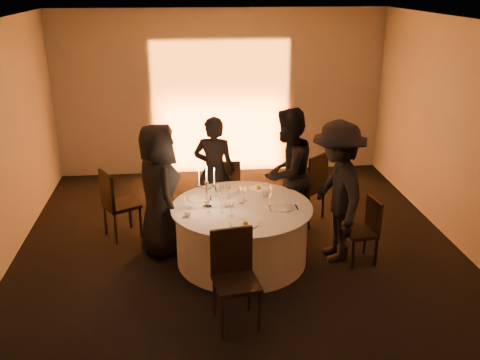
{
  "coord_description": "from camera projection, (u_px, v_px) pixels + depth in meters",
  "views": [
    {
      "loc": [
        -0.68,
        -6.17,
        3.48
      ],
      "look_at": [
        0.0,
        0.2,
        1.05
      ],
      "focal_mm": 40.0,
      "sensor_mm": 36.0,
      "label": 1
    }
  ],
  "objects": [
    {
      "name": "wine_glass_a",
      "position": [
        270.0,
        196.0,
        6.71
      ],
      "size": [
        0.07,
        0.07,
        0.19
      ],
      "color": "silver",
      "rests_on": "banquet_table"
    },
    {
      "name": "plate_left",
      "position": [
        198.0,
        199.0,
        6.97
      ],
      "size": [
        0.36,
        0.28,
        0.01
      ],
      "color": "white",
      "rests_on": "banquet_table"
    },
    {
      "name": "plate_front",
      "position": [
        245.0,
        224.0,
        6.25
      ],
      "size": [
        0.36,
        0.29,
        0.08
      ],
      "color": "white",
      "rests_on": "banquet_table"
    },
    {
      "name": "wall_right",
      "position": [
        475.0,
        144.0,
        6.81
      ],
      "size": [
        0.0,
        7.0,
        7.0
      ],
      "primitive_type": "plane",
      "rotation": [
        1.57,
        0.0,
        -1.57
      ],
      "color": "#B7B1AA",
      "rests_on": "floor"
    },
    {
      "name": "guest_right",
      "position": [
        337.0,
        192.0,
        6.78
      ],
      "size": [
        0.74,
        1.23,
        1.86
      ],
      "primitive_type": "imported",
      "rotation": [
        0.0,
        0.0,
        -1.53
      ],
      "color": "black",
      "rests_on": "floor"
    },
    {
      "name": "wall_back",
      "position": [
        221.0,
        93.0,
        9.76
      ],
      "size": [
        7.0,
        0.0,
        7.0
      ],
      "primitive_type": "plane",
      "rotation": [
        1.57,
        0.0,
        0.0
      ],
      "color": "#B7B1AA",
      "rests_on": "floor"
    },
    {
      "name": "plate_back_left",
      "position": [
        228.0,
        189.0,
        7.28
      ],
      "size": [
        0.36,
        0.28,
        0.08
      ],
      "color": "white",
      "rests_on": "banquet_table"
    },
    {
      "name": "guest_back_left",
      "position": [
        214.0,
        171.0,
        7.83
      ],
      "size": [
        0.68,
        0.52,
        1.65
      ],
      "primitive_type": "imported",
      "rotation": [
        0.0,
        0.0,
        2.92
      ],
      "color": "black",
      "rests_on": "floor"
    },
    {
      "name": "chair_front",
      "position": [
        234.0,
        272.0,
        5.61
      ],
      "size": [
        0.52,
        0.52,
        1.04
      ],
      "rotation": [
        0.0,
        0.0,
        0.15
      ],
      "color": "black",
      "rests_on": "floor"
    },
    {
      "name": "banquet_table",
      "position": [
        242.0,
        234.0,
        6.9
      ],
      "size": [
        1.8,
        1.8,
        0.77
      ],
      "color": "black",
      "rests_on": "floor"
    },
    {
      "name": "wall_front",
      "position": [
        305.0,
        325.0,
        3.25
      ],
      "size": [
        7.0,
        0.0,
        7.0
      ],
      "primitive_type": "plane",
      "rotation": [
        -1.57,
        0.0,
        0.0
      ],
      "color": "#B7B1AA",
      "rests_on": "floor"
    },
    {
      "name": "wine_glass_g",
      "position": [
        228.0,
        189.0,
        6.96
      ],
      "size": [
        0.07,
        0.07,
        0.19
      ],
      "color": "silver",
      "rests_on": "banquet_table"
    },
    {
      "name": "candelabra",
      "position": [
        207.0,
        193.0,
        6.66
      ],
      "size": [
        0.24,
        0.12,
        0.57
      ],
      "color": "silver",
      "rests_on": "banquet_table"
    },
    {
      "name": "chair_right",
      "position": [
        366.0,
        227.0,
        6.86
      ],
      "size": [
        0.42,
        0.42,
        0.86
      ],
      "rotation": [
        0.0,
        0.0,
        -1.45
      ],
      "color": "black",
      "rests_on": "floor"
    },
    {
      "name": "wine_glass_d",
      "position": [
        232.0,
        206.0,
        6.42
      ],
      "size": [
        0.07,
        0.07,
        0.19
      ],
      "color": "silver",
      "rests_on": "banquet_table"
    },
    {
      "name": "wine_glass_e",
      "position": [
        222.0,
        202.0,
        6.54
      ],
      "size": [
        0.07,
        0.07,
        0.19
      ],
      "color": "silver",
      "rests_on": "banquet_table"
    },
    {
      "name": "ceiling",
      "position": [
        242.0,
        24.0,
        5.97
      ],
      "size": [
        7.0,
        7.0,
        0.0
      ],
      "primitive_type": "plane",
      "rotation": [
        3.14,
        0.0,
        0.0
      ],
      "color": "silver",
      "rests_on": "wall_back"
    },
    {
      "name": "coffee_cup",
      "position": [
        188.0,
        214.0,
        6.47
      ],
      "size": [
        0.11,
        0.11,
        0.07
      ],
      "color": "white",
      "rests_on": "banquet_table"
    },
    {
      "name": "wine_glass_b",
      "position": [
        208.0,
        202.0,
        6.54
      ],
      "size": [
        0.07,
        0.07,
        0.19
      ],
      "color": "silver",
      "rests_on": "banquet_table"
    },
    {
      "name": "wine_glass_f",
      "position": [
        245.0,
        191.0,
        6.89
      ],
      "size": [
        0.07,
        0.07,
        0.19
      ],
      "color": "silver",
      "rests_on": "banquet_table"
    },
    {
      "name": "guest_left",
      "position": [
        159.0,
        190.0,
        6.95
      ],
      "size": [
        0.81,
        1.0,
        1.78
      ],
      "primitive_type": "imported",
      "rotation": [
        0.0,
        0.0,
        1.9
      ],
      "color": "black",
      "rests_on": "floor"
    },
    {
      "name": "tumbler_a",
      "position": [
        227.0,
        203.0,
        6.74
      ],
      "size": [
        0.07,
        0.07,
        0.09
      ],
      "primitive_type": "cylinder",
      "color": "silver",
      "rests_on": "banquet_table"
    },
    {
      "name": "chair_left",
      "position": [
        116.0,
        201.0,
        7.46
      ],
      "size": [
        0.59,
        0.59,
        1.0
      ],
      "rotation": [
        0.0,
        0.0,
        2.07
      ],
      "color": "black",
      "rests_on": "floor"
    },
    {
      "name": "wine_glass_h",
      "position": [
        216.0,
        187.0,
        7.02
      ],
      "size": [
        0.07,
        0.07,
        0.19
      ],
      "color": "silver",
      "rests_on": "banquet_table"
    },
    {
      "name": "plate_back_right",
      "position": [
        258.0,
        188.0,
        7.31
      ],
      "size": [
        0.36,
        0.26,
        0.08
      ],
      "color": "white",
      "rests_on": "banquet_table"
    },
    {
      "name": "chair_back_right",
      "position": [
        311.0,
        183.0,
        8.01
      ],
      "size": [
        0.66,
        0.66,
        1.06
      ],
      "rotation": [
        0.0,
        0.0,
        -2.4
      ],
      "color": "black",
      "rests_on": "floor"
    },
    {
      "name": "wine_glass_c",
      "position": [
        222.0,
        190.0,
        6.91
      ],
      "size": [
        0.07,
        0.07,
        0.19
      ],
      "color": "silver",
      "rests_on": "banquet_table"
    },
    {
      "name": "plate_right",
      "position": [
        283.0,
        208.0,
        6.7
      ],
      "size": [
        0.36,
        0.27,
        0.01
      ],
      "color": "white",
      "rests_on": "banquet_table"
    },
    {
      "name": "tumbler_c",
      "position": [
        265.0,
        193.0,
        7.05
      ],
      "size": [
        0.07,
        0.07,
        0.09
      ],
      "primitive_type": "cylinder",
      "color": "silver",
      "rests_on": "banquet_table"
    },
    {
      "name": "tumbler_b",
      "position": [
        242.0,
        200.0,
        6.84
      ],
      "size": [
        0.07,
        0.07,
        0.09
      ],
      "primitive_type": "cylinder",
      "color": "silver",
      "rests_on": "banquet_table"
    },
    {
      "name": "chair_back_left",
      "position": [
        226.0,
        185.0,
        8.08
      ],
      "size": [
        0.44,
        0.44,
        0.96
      ],
      "rotation": [
        0.0,
        0.0,
        3.08
      ],
      "color": "black",
      "rests_on": "floor"
    },
    {
      "name": "guest_back_right",
      "position": [
        287.0,
        173.0,
        7.47
      ],
      "size": [
        1.13,
        1.13,
        1.84
      ],
      "primitive_type": "imported",
      "rotation": [
        0.0,
        0.0,
        -2.37
      ],
      "color": "black",
      "rests_on": "floor"
    },
    {
      "name": "uplighter_fixture",
      "position": [
        223.0,
        173.0,
        10.0
      ],
      "size": [
        0.25,
        0.12,
        0.1
      ],
      "primitive_type": "cube",
      "color": "black",
      "rests_on": "floor"
    },
    {
      "name": "floor",
      "position": [
        242.0,
        260.0,
        7.04
      ],
      "size": [
        7.0,
        7.0,
        0.0
      ],
      "primitive_type": "plane",
      "color": "black",
      "rests_on": "ground"
    }
  ]
}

